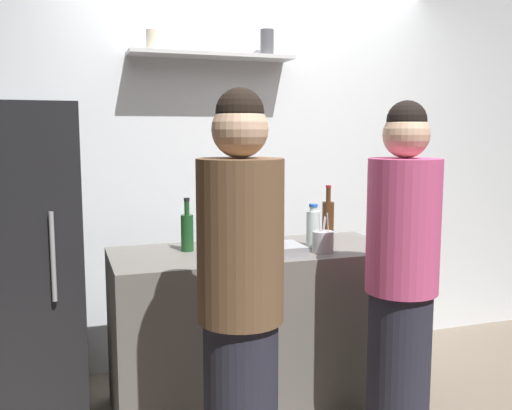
# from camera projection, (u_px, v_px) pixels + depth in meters

# --- Properties ---
(back_wall_assembly) EXTENTS (4.80, 0.32, 2.60)m
(back_wall_assembly) POSITION_uv_depth(u_px,v_px,m) (252.00, 168.00, 3.85)
(back_wall_assembly) COLOR white
(back_wall_assembly) RESTS_ON ground
(refrigerator) EXTENTS (0.66, 0.68, 1.69)m
(refrigerator) POSITION_uv_depth(u_px,v_px,m) (19.00, 261.00, 3.07)
(refrigerator) COLOR black
(refrigerator) RESTS_ON ground
(counter) EXTENTS (1.59, 0.68, 0.90)m
(counter) POSITION_uv_depth(u_px,v_px,m) (256.00, 327.00, 3.19)
(counter) COLOR #66605B
(counter) RESTS_ON ground
(baking_pan) EXTENTS (0.34, 0.24, 0.05)m
(baking_pan) POSITION_uv_depth(u_px,v_px,m) (271.00, 250.00, 3.01)
(baking_pan) COLOR gray
(baking_pan) RESTS_ON counter
(utensil_holder) EXTENTS (0.12, 0.12, 0.22)m
(utensil_holder) POSITION_uv_depth(u_px,v_px,m) (323.00, 242.00, 3.06)
(utensil_holder) COLOR #B2B2B7
(utensil_holder) RESTS_ON counter
(wine_bottle_green_glass) EXTENTS (0.07, 0.07, 0.29)m
(wine_bottle_green_glass) POSITION_uv_depth(u_px,v_px,m) (187.00, 231.00, 3.09)
(wine_bottle_green_glass) COLOR #19471E
(wine_bottle_green_glass) RESTS_ON counter
(wine_bottle_pale_glass) EXTENTS (0.07, 0.07, 0.32)m
(wine_bottle_pale_glass) POSITION_uv_depth(u_px,v_px,m) (239.00, 239.00, 2.81)
(wine_bottle_pale_glass) COLOR #B2BFB2
(wine_bottle_pale_glass) RESTS_ON counter
(wine_bottle_dark_glass) EXTENTS (0.07, 0.07, 0.34)m
(wine_bottle_dark_glass) POSITION_uv_depth(u_px,v_px,m) (234.00, 222.00, 3.31)
(wine_bottle_dark_glass) COLOR black
(wine_bottle_dark_glass) RESTS_ON counter
(wine_bottle_amber_glass) EXTENTS (0.07, 0.07, 0.32)m
(wine_bottle_amber_glass) POSITION_uv_depth(u_px,v_px,m) (328.00, 217.00, 3.54)
(wine_bottle_amber_glass) COLOR #472814
(wine_bottle_amber_glass) RESTS_ON counter
(water_bottle_plastic) EXTENTS (0.08, 0.08, 0.25)m
(water_bottle_plastic) POSITION_uv_depth(u_px,v_px,m) (313.00, 228.00, 3.20)
(water_bottle_plastic) COLOR silver
(water_bottle_plastic) RESTS_ON counter
(person_brown_jacket) EXTENTS (0.34, 0.34, 1.71)m
(person_brown_jacket) POSITION_uv_depth(u_px,v_px,m) (241.00, 309.00, 2.23)
(person_brown_jacket) COLOR #262633
(person_brown_jacket) RESTS_ON ground
(person_pink_top) EXTENTS (0.34, 0.34, 1.69)m
(person_pink_top) POSITION_uv_depth(u_px,v_px,m) (401.00, 283.00, 2.67)
(person_pink_top) COLOR #262633
(person_pink_top) RESTS_ON ground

